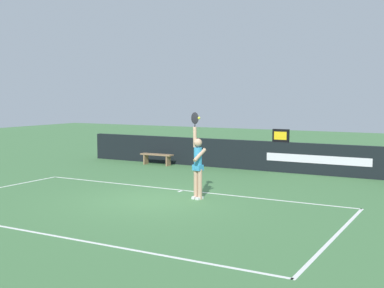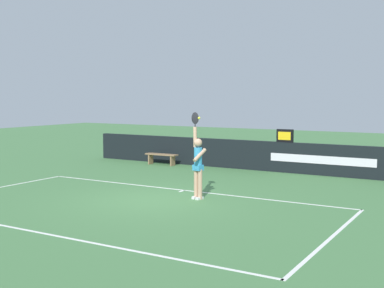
% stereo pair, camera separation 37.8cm
% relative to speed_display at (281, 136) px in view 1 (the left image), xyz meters
% --- Properties ---
extents(ground_plane, '(60.00, 60.00, 0.00)m').
position_rel_speed_display_xyz_m(ground_plane, '(-1.38, -6.83, -1.42)').
color(ground_plane, '#477A45').
extents(court_lines, '(10.90, 5.87, 0.00)m').
position_rel_speed_display_xyz_m(court_lines, '(-1.38, -8.04, -1.41)').
color(court_lines, white).
rests_on(court_lines, ground).
extents(back_wall, '(15.19, 0.26, 1.17)m').
position_rel_speed_display_xyz_m(back_wall, '(-1.38, 0.00, -0.83)').
color(back_wall, black).
rests_on(back_wall, ground).
extents(speed_display, '(0.64, 0.15, 0.50)m').
position_rel_speed_display_xyz_m(speed_display, '(0.00, 0.00, 0.00)').
color(speed_display, black).
rests_on(speed_display, back_wall).
extents(tennis_player, '(0.46, 0.51, 2.49)m').
position_rel_speed_display_xyz_m(tennis_player, '(-0.36, -6.11, -0.38)').
color(tennis_player, tan).
rests_on(tennis_player, ground).
extents(tennis_ball, '(0.07, 0.07, 0.07)m').
position_rel_speed_display_xyz_m(tennis_ball, '(-0.28, -6.17, 0.91)').
color(tennis_ball, '#D3E42D').
extents(courtside_bench_near, '(1.49, 0.38, 0.47)m').
position_rel_speed_display_xyz_m(courtside_bench_near, '(-5.27, -0.68, -1.06)').
color(courtside_bench_near, '#926E4E').
rests_on(courtside_bench_near, ground).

